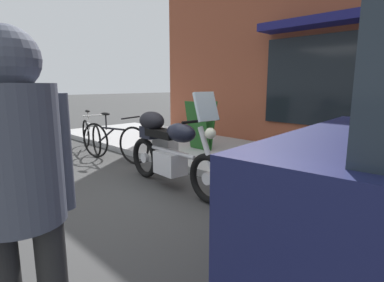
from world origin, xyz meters
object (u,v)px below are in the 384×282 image
at_px(parked_bicycle, 114,141).
at_px(sandwich_board_sign, 201,125).
at_px(second_bicycle_by_cafe, 91,135).
at_px(pedestrian_walking, 18,175).
at_px(touring_motorcycle, 168,146).

bearing_deg(parked_bicycle, sandwich_board_sign, 62.36).
bearing_deg(parked_bicycle, second_bicycle_by_cafe, 174.62).
height_order(parked_bicycle, second_bicycle_by_cafe, parked_bicycle).
bearing_deg(sandwich_board_sign, pedestrian_walking, -55.33).
distance_m(touring_motorcycle, second_bicycle_by_cafe, 3.11).
distance_m(parked_bicycle, sandwich_board_sign, 1.82).
bearing_deg(pedestrian_walking, touring_motorcycle, 127.32).
xyz_separation_m(parked_bicycle, second_bicycle_by_cafe, (-1.18, 0.11, -0.03)).
bearing_deg(second_bicycle_by_cafe, touring_motorcycle, -5.91).
height_order(touring_motorcycle, parked_bicycle, touring_motorcycle).
bearing_deg(sandwich_board_sign, touring_motorcycle, -59.20).
bearing_deg(touring_motorcycle, sandwich_board_sign, 120.80).
bearing_deg(pedestrian_walking, second_bicycle_by_cafe, 150.86).
xyz_separation_m(touring_motorcycle, second_bicycle_by_cafe, (-3.09, 0.32, -0.24)).
bearing_deg(touring_motorcycle, parked_bicycle, 173.77).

